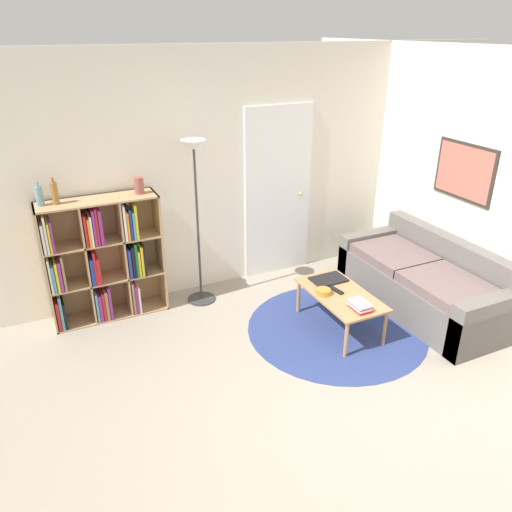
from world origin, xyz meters
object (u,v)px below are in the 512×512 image
Objects in this scene: bottle_left at (39,196)px; vase_on_shelf at (139,185)px; coffee_table at (340,297)px; bottle_middle at (55,193)px; floor_lamp at (195,183)px; couch at (427,283)px; bookshelf at (102,260)px; bowl at (323,292)px; laptop at (328,279)px.

bottle_left reaches higher than vase_on_shelf.
bottle_middle reaches higher than coffee_table.
floor_lamp is 2.64m from couch.
bottle_left is (-0.45, 0.02, 0.73)m from bookshelf.
bookshelf reaches higher than bowl.
laptop is 2.50× the size of bowl.
bottle_middle reaches higher than bookshelf.
coffee_table is at bearing -26.79° from bottle_left.
bottle_middle is 1.56× the size of vase_on_shelf.
laptop is (2.07, -0.95, -0.22)m from bookshelf.
bowl is at bearing -132.08° from laptop.
floor_lamp reaches higher than laptop.
bottle_middle is (-0.32, 0.01, 0.74)m from bookshelf.
bottle_left is at bearing 173.51° from bottle_middle.
bookshelf is 4.96× the size of bottle_middle.
bookshelf is 1.21m from floor_lamp.
bottle_left is at bearing 174.34° from floor_lamp.
bottle_middle is at bearing 174.42° from floor_lamp.
bottle_middle is (-2.40, 0.96, 0.97)m from laptop.
laptop is at bearing -37.32° from floor_lamp.
vase_on_shelf is (-1.43, 1.17, 0.92)m from bowl.
bottle_middle is at bearing 151.62° from bowl.
floor_lamp reaches higher than vase_on_shelf.
floor_lamp is 1.86× the size of coffee_table.
vase_on_shelf is (0.45, -0.01, 0.72)m from bookshelf.
bottle_left reaches higher than bowl.
bottle_middle is at bearing 159.72° from couch.
coffee_table is at bearing -27.77° from bottle_middle.
coffee_table is at bearing -98.05° from laptop.
bottle_left is 1.37× the size of vase_on_shelf.
bottle_left is at bearing 152.70° from bowl.
vase_on_shelf is (-1.63, 0.95, 0.94)m from laptop.
coffee_table is at bearing 178.48° from couch.
laptop is 2.87m from bottle_left.
floor_lamp is 10.80× the size of vase_on_shelf.
floor_lamp is 0.93× the size of couch.
couch is 8.44× the size of bottle_left.
couch is 1.25m from bowl.
bottle_middle reaches higher than couch.
bookshelf is 1.33× the size of coffee_table.
bottle_middle is at bearing 152.23° from coffee_table.
couch is 3.82m from bottle_middle.
floor_lamp reaches higher than bowl.
bottle_left is at bearing 178.29° from vase_on_shelf.
coffee_table is at bearing -18.97° from bowl.
bottle_middle is (-2.36, 1.24, 1.02)m from coffee_table.
floor_lamp is at bearing -12.16° from vase_on_shelf.
vase_on_shelf is at bearing -0.89° from bottle_middle.
bowl is (0.89, -1.06, -0.91)m from floor_lamp.
vase_on_shelf is at bearing -1.71° from bottle_left.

